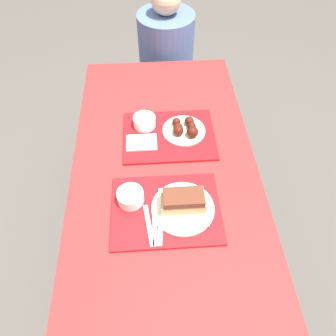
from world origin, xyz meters
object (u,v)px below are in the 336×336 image
at_px(tray_far, 169,136).
at_px(wings_plate_far, 185,129).
at_px(tray_near, 166,210).
at_px(bowl_coleslaw_near, 130,196).
at_px(person_seated_across, 166,47).
at_px(brisket_sandwich_plate, 183,204).
at_px(bowl_coleslaw_far, 144,121).

height_order(tray_far, wings_plate_far, wings_plate_far).
bearing_deg(tray_near, bowl_coleslaw_near, 160.20).
xyz_separation_m(tray_near, person_seated_across, (0.07, 1.21, -0.05)).
height_order(brisket_sandwich_plate, bowl_coleslaw_far, brisket_sandwich_plate).
xyz_separation_m(bowl_coleslaw_near, person_seated_across, (0.21, 1.16, -0.08)).
bearing_deg(tray_far, bowl_coleslaw_far, 148.01).
xyz_separation_m(brisket_sandwich_plate, person_seated_across, (0.01, 1.21, -0.09)).
bearing_deg(bowl_coleslaw_far, tray_far, -31.99).
relative_size(brisket_sandwich_plate, person_seated_across, 0.37).
relative_size(tray_near, person_seated_across, 0.64).
distance_m(wings_plate_far, person_seated_across, 0.81).
distance_m(brisket_sandwich_plate, bowl_coleslaw_far, 0.48).
bearing_deg(bowl_coleslaw_near, bowl_coleslaw_far, 81.50).
xyz_separation_m(bowl_coleslaw_far, person_seated_across, (0.14, 0.75, -0.08)).
bearing_deg(wings_plate_far, brisket_sandwich_plate, -96.45).
bearing_deg(bowl_coleslaw_near, tray_near, -19.80).
bearing_deg(bowl_coleslaw_far, person_seated_across, 79.06).
height_order(bowl_coleslaw_near, bowl_coleslaw_far, same).
height_order(tray_near, bowl_coleslaw_far, bowl_coleslaw_far).
relative_size(tray_far, bowl_coleslaw_far, 4.04).
relative_size(tray_far, bowl_coleslaw_near, 4.04).
relative_size(bowl_coleslaw_near, wings_plate_far, 0.52).
height_order(tray_far, person_seated_across, person_seated_across).
bearing_deg(wings_plate_far, bowl_coleslaw_far, 163.37).
xyz_separation_m(tray_far, wings_plate_far, (0.07, 0.01, 0.03)).
bearing_deg(wings_plate_far, person_seated_across, 92.46).
xyz_separation_m(wings_plate_far, person_seated_across, (-0.03, 0.80, -0.08)).
xyz_separation_m(bowl_coleslaw_near, bowl_coleslaw_far, (0.06, 0.41, 0.00)).
bearing_deg(bowl_coleslaw_far, brisket_sandwich_plate, -73.82).
xyz_separation_m(brisket_sandwich_plate, wings_plate_far, (0.05, 0.41, -0.01)).
bearing_deg(bowl_coleslaw_near, tray_far, 63.66).
height_order(brisket_sandwich_plate, wings_plate_far, brisket_sandwich_plate).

